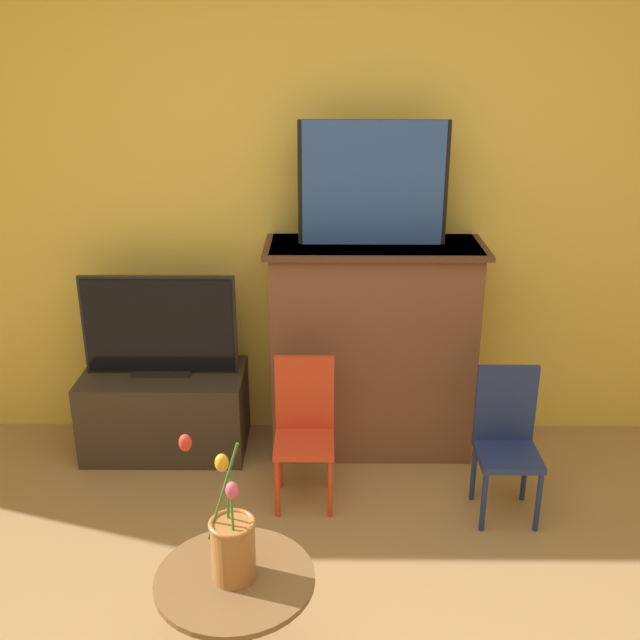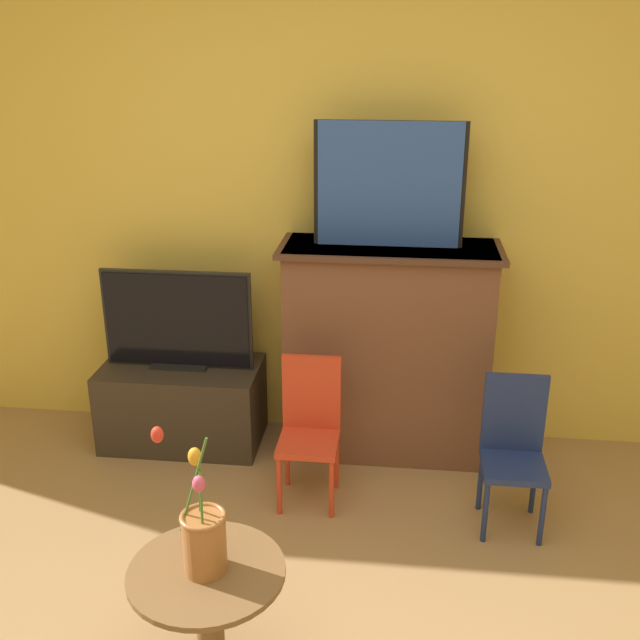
% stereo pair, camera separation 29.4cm
% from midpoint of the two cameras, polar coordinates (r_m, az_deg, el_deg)
% --- Properties ---
extents(wall_back, '(8.00, 0.06, 2.70)m').
position_cam_midpoint_polar(wall_back, '(3.77, -1.74, 10.42)').
color(wall_back, '#EAC651').
rests_on(wall_back, ground).
extents(fireplace_mantel, '(1.06, 0.44, 1.10)m').
position_cam_midpoint_polar(fireplace_mantel, '(3.78, 1.78, -2.07)').
color(fireplace_mantel, brown).
rests_on(fireplace_mantel, ground).
extents(painting, '(0.70, 0.03, 0.58)m').
position_cam_midpoint_polar(painting, '(3.54, 1.66, 10.33)').
color(painting, black).
rests_on(painting, fireplace_mantel).
extents(tv_stand, '(0.82, 0.45, 0.43)m').
position_cam_midpoint_polar(tv_stand, '(4.00, -13.75, -6.78)').
color(tv_stand, '#382D23').
rests_on(tv_stand, ground).
extents(tv_monitor, '(0.77, 0.12, 0.51)m').
position_cam_midpoint_polar(tv_monitor, '(3.82, -14.32, -0.56)').
color(tv_monitor, black).
rests_on(tv_monitor, tv_stand).
extents(chair_red, '(0.27, 0.27, 0.68)m').
position_cam_midpoint_polar(chair_red, '(3.44, -3.66, -8.00)').
color(chair_red, red).
rests_on(chair_red, ground).
extents(chair_blue, '(0.27, 0.27, 0.68)m').
position_cam_midpoint_polar(chair_blue, '(3.42, 11.64, -8.70)').
color(chair_blue, navy).
rests_on(chair_blue, ground).
extents(side_table, '(0.50, 0.50, 0.46)m').
position_cam_midpoint_polar(side_table, '(2.59, -9.85, -21.48)').
color(side_table, brown).
rests_on(side_table, ground).
extents(vase_tulips, '(0.22, 0.16, 0.49)m').
position_cam_midpoint_polar(vase_tulips, '(2.41, -10.35, -16.46)').
color(vase_tulips, '#AD6B38').
rests_on(vase_tulips, side_table).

